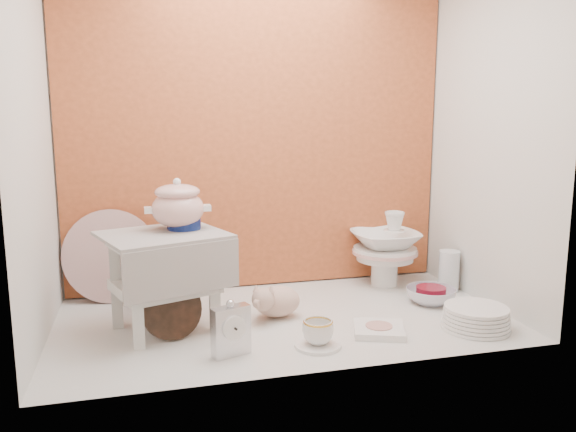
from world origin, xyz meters
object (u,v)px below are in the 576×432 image
(plush_pig, at_px, (277,301))
(gold_rim_teacup, at_px, (318,332))
(crystal_bowl, at_px, (431,296))
(porcelain_tower, at_px, (385,249))
(soup_tureen, at_px, (178,204))
(blue_white_vase, at_px, (162,271))
(floral_platter, at_px, (111,256))
(mantel_clock, at_px, (231,328))
(step_stool, at_px, (165,282))
(dinner_plate_stack, at_px, (476,317))

(plush_pig, height_order, gold_rim_teacup, plush_pig)
(crystal_bowl, xyz_separation_m, porcelain_tower, (-0.09, 0.30, 0.15))
(soup_tureen, height_order, porcelain_tower, soup_tureen)
(soup_tureen, xyz_separation_m, gold_rim_teacup, (0.45, -0.37, -0.42))
(blue_white_vase, bearing_deg, crystal_bowl, -16.02)
(floral_platter, xyz_separation_m, crystal_bowl, (1.36, -0.38, -0.17))
(crystal_bowl, bearing_deg, mantel_clock, -160.83)
(step_stool, relative_size, floral_platter, 1.05)
(dinner_plate_stack, xyz_separation_m, porcelain_tower, (-0.10, 0.62, 0.14))
(mantel_clock, xyz_separation_m, dinner_plate_stack, (0.95, 0.01, -0.05))
(floral_platter, height_order, porcelain_tower, floral_platter)
(mantel_clock, relative_size, plush_pig, 0.81)
(floral_platter, bearing_deg, porcelain_tower, -3.60)
(porcelain_tower, bearing_deg, step_stool, -163.10)
(dinner_plate_stack, height_order, porcelain_tower, porcelain_tower)
(mantel_clock, xyz_separation_m, crystal_bowl, (0.94, 0.33, -0.06))
(step_stool, xyz_separation_m, gold_rim_teacup, (0.51, -0.31, -0.13))
(dinner_plate_stack, bearing_deg, crystal_bowl, 93.13)
(mantel_clock, distance_m, dinner_plate_stack, 0.96)
(step_stool, height_order, blue_white_vase, step_stool)
(crystal_bowl, relative_size, porcelain_tower, 0.60)
(mantel_clock, relative_size, crystal_bowl, 0.90)
(blue_white_vase, xyz_separation_m, mantel_clock, (0.20, -0.65, -0.04))
(soup_tureen, bearing_deg, mantel_clock, -68.99)
(soup_tureen, height_order, dinner_plate_stack, soup_tureen)
(soup_tureen, distance_m, plush_pig, 0.56)
(blue_white_vase, xyz_separation_m, porcelain_tower, (1.05, -0.02, 0.04))
(crystal_bowl, bearing_deg, soup_tureen, 177.74)
(blue_white_vase, distance_m, dinner_plate_stack, 1.33)
(step_stool, bearing_deg, dinner_plate_stack, -33.54)
(step_stool, height_order, gold_rim_teacup, step_stool)
(soup_tureen, xyz_separation_m, mantel_clock, (0.14, -0.37, -0.38))
(step_stool, distance_m, gold_rim_teacup, 0.62)
(blue_white_vase, bearing_deg, floral_platter, 165.59)
(blue_white_vase, xyz_separation_m, crystal_bowl, (1.14, -0.33, -0.11))
(mantel_clock, distance_m, plush_pig, 0.40)
(step_stool, bearing_deg, blue_white_vase, 70.91)
(floral_platter, bearing_deg, dinner_plate_stack, -27.09)
(plush_pig, distance_m, crystal_bowl, 0.70)
(step_stool, distance_m, blue_white_vase, 0.35)
(mantel_clock, height_order, gold_rim_teacup, mantel_clock)
(soup_tureen, relative_size, plush_pig, 1.01)
(crystal_bowl, bearing_deg, blue_white_vase, 163.98)
(floral_platter, relative_size, plush_pig, 1.73)
(mantel_clock, bearing_deg, blue_white_vase, 89.07)
(plush_pig, height_order, crystal_bowl, plush_pig)
(step_stool, distance_m, floral_platter, 0.45)
(floral_platter, xyz_separation_m, dinner_plate_stack, (1.37, -0.70, -0.16))
(plush_pig, bearing_deg, porcelain_tower, 10.93)
(dinner_plate_stack, bearing_deg, soup_tureen, 161.72)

